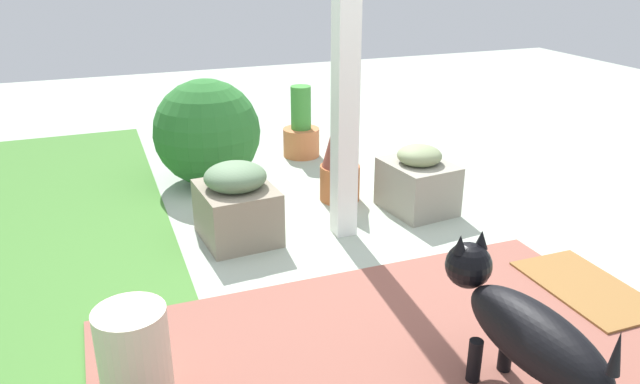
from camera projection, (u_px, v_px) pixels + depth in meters
name	position (u px, v px, depth m)	size (l,w,h in m)	color
ground_plane	(377.00, 261.00, 3.39)	(12.00, 12.00, 0.00)	#A4B2A0
brick_path	(410.00, 383.00, 2.43)	(1.80, 2.40, 0.02)	brown
porch_pillar	(346.00, 32.00, 3.29)	(0.13, 0.13, 2.38)	white
stone_planter_nearest	(418.00, 182.00, 3.98)	(0.50, 0.43, 0.44)	gray
stone_planter_mid	(237.00, 204.00, 3.58)	(0.51, 0.45, 0.47)	gray
round_shrub	(207.00, 132.00, 4.38)	(0.76, 0.76, 0.76)	#296A2B
terracotta_pot_spiky	(340.00, 153.00, 4.09)	(0.27, 0.27, 0.71)	#A8572E
terracotta_pot_tall	(301.00, 132.00, 5.02)	(0.30, 0.30, 0.58)	#C36C3F
dog	(523.00, 328.00, 2.22)	(0.83, 0.27, 0.57)	black
ceramic_urn	(135.00, 357.00, 2.28)	(0.27, 0.27, 0.40)	beige
doormat	(586.00, 289.00, 3.08)	(0.70, 0.41, 0.03)	olive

